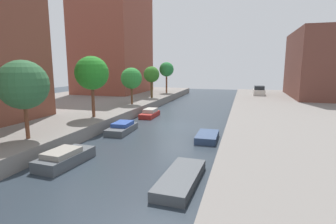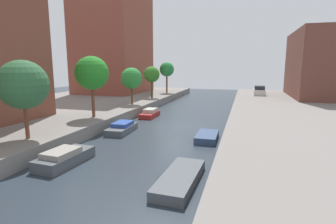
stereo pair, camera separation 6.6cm
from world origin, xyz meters
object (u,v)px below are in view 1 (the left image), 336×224
at_px(street_tree_1, 23,85).
at_px(street_tree_2, 92,73).
at_px(apartment_tower_far, 113,31).
at_px(moored_boat_right_2, 207,137).
at_px(street_tree_5, 167,70).
at_px(moored_boat_left_2, 122,128).
at_px(parked_car, 259,91).
at_px(street_tree_4, 151,75).
at_px(street_tree_3, 131,78).
at_px(moored_boat_right_1, 181,178).
at_px(low_block_right, 329,64).
at_px(moored_boat_left_3, 150,114).
at_px(moored_boat_left_1, 65,158).

bearing_deg(street_tree_1, street_tree_2, 90.00).
bearing_deg(apartment_tower_far, moored_boat_right_2, -49.62).
height_order(street_tree_5, moored_boat_left_2, street_tree_5).
distance_m(parked_car, moored_boat_left_2, 27.94).
height_order(street_tree_2, street_tree_4, street_tree_2).
bearing_deg(street_tree_3, street_tree_2, -90.00).
relative_size(street_tree_2, moored_boat_right_1, 1.21).
bearing_deg(apartment_tower_far, street_tree_2, -67.21).
height_order(street_tree_1, street_tree_3, street_tree_1).
height_order(apartment_tower_far, low_block_right, apartment_tower_far).
distance_m(low_block_right, street_tree_2, 34.16).
relative_size(street_tree_5, moored_boat_left_3, 1.55).
bearing_deg(street_tree_3, moored_boat_right_2, -43.01).
bearing_deg(street_tree_2, moored_boat_left_1, -68.31).
xyz_separation_m(moored_boat_right_1, moored_boat_right_2, (0.18, 7.87, 0.01)).
relative_size(low_block_right, street_tree_4, 3.32).
bearing_deg(moored_boat_left_2, street_tree_5, 97.59).
xyz_separation_m(street_tree_5, moored_boat_left_2, (3.23, -24.22, -4.64)).
height_order(low_block_right, moored_boat_left_2, low_block_right).
relative_size(parked_car, moored_boat_left_2, 1.20).
distance_m(street_tree_5, moored_boat_left_1, 32.43).
bearing_deg(moored_boat_left_3, low_block_right, 38.49).
xyz_separation_m(apartment_tower_far, street_tree_5, (9.19, 1.44, -6.64)).
bearing_deg(low_block_right, street_tree_1, -128.59).
bearing_deg(street_tree_5, parked_car, 3.40).
bearing_deg(moored_boat_right_2, street_tree_1, -148.95).
bearing_deg(apartment_tower_far, street_tree_1, -72.70).
xyz_separation_m(street_tree_3, street_tree_4, (-0.00, 7.12, 0.22)).
relative_size(low_block_right, moored_boat_right_1, 3.35).
distance_m(low_block_right, moored_boat_left_1, 38.92).
height_order(apartment_tower_far, street_tree_5, apartment_tower_far).
height_order(moored_boat_left_2, moored_boat_right_1, moored_boat_left_2).
bearing_deg(moored_boat_left_3, moored_boat_left_1, -88.91).
distance_m(street_tree_1, street_tree_4, 23.26).
height_order(moored_boat_left_1, moored_boat_left_3, moored_boat_left_1).
xyz_separation_m(low_block_right, moored_boat_right_1, (-14.48, -32.63, -5.61)).
bearing_deg(moored_boat_left_2, moored_boat_right_2, -3.09).
bearing_deg(moored_boat_left_1, moored_boat_left_3, 91.09).
height_order(street_tree_2, moored_boat_right_2, street_tree_2).
relative_size(apartment_tower_far, low_block_right, 1.41).
bearing_deg(moored_boat_left_2, street_tree_4, 101.05).
height_order(street_tree_1, street_tree_2, street_tree_2).
relative_size(street_tree_5, moored_boat_right_1, 1.18).
height_order(apartment_tower_far, parked_car, apartment_tower_far).
height_order(moored_boat_left_2, moored_boat_right_2, moored_boat_left_2).
bearing_deg(parked_car, low_block_right, -4.65).
bearing_deg(parked_car, street_tree_3, -134.32).
relative_size(street_tree_4, moored_boat_right_1, 1.01).
height_order(street_tree_5, parked_car, street_tree_5).
height_order(apartment_tower_far, street_tree_4, apartment_tower_far).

